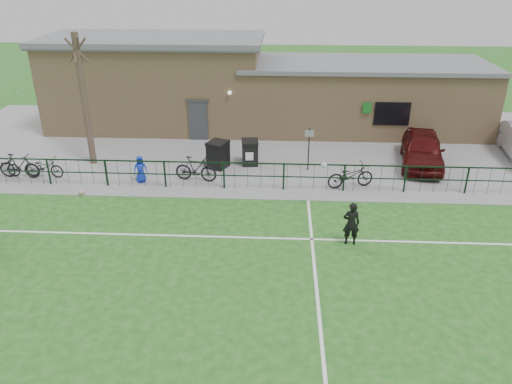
{
  "coord_description": "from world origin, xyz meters",
  "views": [
    {
      "loc": [
        0.82,
        -11.02,
        8.99
      ],
      "look_at": [
        0.0,
        5.0,
        1.3
      ],
      "focal_mm": 35.0,
      "sensor_mm": 36.0,
      "label": 1
    }
  ],
  "objects_px": {
    "sign_post": "(309,149)",
    "spectator_child": "(140,169)",
    "wheelie_bin_right": "(250,153)",
    "bicycle_c": "(44,167)",
    "ball_ground": "(81,192)",
    "car_maroon": "(422,149)",
    "bicycle_b": "(19,166)",
    "wheelie_bin_left": "(218,155)",
    "bicycle_e": "(350,176)",
    "bicycle_a": "(1,166)",
    "bicycle_d": "(196,169)",
    "bare_tree": "(85,101)"
  },
  "relations": [
    {
      "from": "wheelie_bin_left",
      "to": "wheelie_bin_right",
      "type": "distance_m",
      "value": 1.52
    },
    {
      "from": "wheelie_bin_left",
      "to": "car_maroon",
      "type": "xyz_separation_m",
      "value": [
        9.44,
        0.8,
        0.19
      ]
    },
    {
      "from": "bicycle_e",
      "to": "ball_ground",
      "type": "bearing_deg",
      "value": 81.16
    },
    {
      "from": "bare_tree",
      "to": "bicycle_b",
      "type": "distance_m",
      "value": 4.02
    },
    {
      "from": "car_maroon",
      "to": "bicycle_c",
      "type": "bearing_deg",
      "value": -161.46
    },
    {
      "from": "bicycle_e",
      "to": "bicycle_a",
      "type": "bearing_deg",
      "value": 72.86
    },
    {
      "from": "wheelie_bin_left",
      "to": "bicycle_b",
      "type": "relative_size",
      "value": 0.63
    },
    {
      "from": "bicycle_a",
      "to": "bare_tree",
      "type": "bearing_deg",
      "value": -58.46
    },
    {
      "from": "wheelie_bin_right",
      "to": "bicycle_d",
      "type": "height_order",
      "value": "bicycle_d"
    },
    {
      "from": "bicycle_c",
      "to": "sign_post",
      "type": "bearing_deg",
      "value": -77.84
    },
    {
      "from": "sign_post",
      "to": "bicycle_d",
      "type": "relative_size",
      "value": 1.08
    },
    {
      "from": "wheelie_bin_left",
      "to": "spectator_child",
      "type": "distance_m",
      "value": 3.63
    },
    {
      "from": "bare_tree",
      "to": "bicycle_c",
      "type": "xyz_separation_m",
      "value": [
        -1.55,
        -1.73,
        -2.52
      ]
    },
    {
      "from": "car_maroon",
      "to": "bicycle_b",
      "type": "bearing_deg",
      "value": -161.44
    },
    {
      "from": "sign_post",
      "to": "ball_ground",
      "type": "xyz_separation_m",
      "value": [
        -9.42,
        -3.08,
        -0.9
      ]
    },
    {
      "from": "bicycle_d",
      "to": "wheelie_bin_right",
      "type": "bearing_deg",
      "value": -39.1
    },
    {
      "from": "spectator_child",
      "to": "wheelie_bin_right",
      "type": "bearing_deg",
      "value": 3.61
    },
    {
      "from": "sign_post",
      "to": "bicycle_e",
      "type": "relative_size",
      "value": 0.99
    },
    {
      "from": "bare_tree",
      "to": "bicycle_a",
      "type": "distance_m",
      "value": 4.65
    },
    {
      "from": "wheelie_bin_left",
      "to": "bicycle_b",
      "type": "xyz_separation_m",
      "value": [
        -8.58,
        -1.63,
        -0.03
      ]
    },
    {
      "from": "bare_tree",
      "to": "bicycle_e",
      "type": "height_order",
      "value": "bare_tree"
    },
    {
      "from": "sign_post",
      "to": "wheelie_bin_left",
      "type": "bearing_deg",
      "value": 178.58
    },
    {
      "from": "bare_tree",
      "to": "ball_ground",
      "type": "xyz_separation_m",
      "value": [
        0.69,
        -3.43,
        -2.88
      ]
    },
    {
      "from": "ball_ground",
      "to": "sign_post",
      "type": "bearing_deg",
      "value": 18.09
    },
    {
      "from": "bicycle_b",
      "to": "ball_ground",
      "type": "bearing_deg",
      "value": -112.41
    },
    {
      "from": "wheelie_bin_right",
      "to": "bicycle_e",
      "type": "bearing_deg",
      "value": -34.41
    },
    {
      "from": "spectator_child",
      "to": "ball_ground",
      "type": "xyz_separation_m",
      "value": [
        -2.15,
        -1.38,
        -0.49
      ]
    },
    {
      "from": "bicycle_a",
      "to": "sign_post",
      "type": "bearing_deg",
      "value": -78.39
    },
    {
      "from": "wheelie_bin_right",
      "to": "spectator_child",
      "type": "xyz_separation_m",
      "value": [
        -4.59,
        -2.27,
        0.05
      ]
    },
    {
      "from": "bicycle_c",
      "to": "ball_ground",
      "type": "height_order",
      "value": "bicycle_c"
    },
    {
      "from": "bicycle_b",
      "to": "bicycle_e",
      "type": "bearing_deg",
      "value": -88.2
    },
    {
      "from": "car_maroon",
      "to": "bicycle_b",
      "type": "height_order",
      "value": "car_maroon"
    },
    {
      "from": "sign_post",
      "to": "spectator_child",
      "type": "distance_m",
      "value": 7.48
    },
    {
      "from": "bare_tree",
      "to": "wheelie_bin_left",
      "type": "bearing_deg",
      "value": -2.38
    },
    {
      "from": "car_maroon",
      "to": "bicycle_d",
      "type": "bearing_deg",
      "value": -156.17
    },
    {
      "from": "bare_tree",
      "to": "ball_ground",
      "type": "distance_m",
      "value": 4.53
    },
    {
      "from": "bare_tree",
      "to": "bicycle_c",
      "type": "relative_size",
      "value": 3.41
    },
    {
      "from": "bicycle_e",
      "to": "spectator_child",
      "type": "height_order",
      "value": "spectator_child"
    },
    {
      "from": "bicycle_b",
      "to": "ball_ground",
      "type": "relative_size",
      "value": 7.55
    },
    {
      "from": "bicycle_d",
      "to": "bicycle_a",
      "type": "bearing_deg",
      "value": 97.85
    },
    {
      "from": "car_maroon",
      "to": "ball_ground",
      "type": "distance_m",
      "value": 15.28
    },
    {
      "from": "ball_ground",
      "to": "car_maroon",
      "type": "bearing_deg",
      "value": 15.1
    },
    {
      "from": "bicycle_a",
      "to": "bicycle_d",
      "type": "relative_size",
      "value": 0.97
    },
    {
      "from": "bicycle_c",
      "to": "ball_ground",
      "type": "relative_size",
      "value": 7.16
    },
    {
      "from": "wheelie_bin_right",
      "to": "spectator_child",
      "type": "relative_size",
      "value": 0.92
    },
    {
      "from": "bicycle_d",
      "to": "ball_ground",
      "type": "relative_size",
      "value": 7.53
    },
    {
      "from": "car_maroon",
      "to": "spectator_child",
      "type": "height_order",
      "value": "car_maroon"
    },
    {
      "from": "ball_ground",
      "to": "bicycle_e",
      "type": "bearing_deg",
      "value": 6.65
    },
    {
      "from": "bicycle_b",
      "to": "spectator_child",
      "type": "xyz_separation_m",
      "value": [
        5.43,
        -0.17,
        0.04
      ]
    },
    {
      "from": "car_maroon",
      "to": "wheelie_bin_left",
      "type": "bearing_deg",
      "value": -164.3
    }
  ]
}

